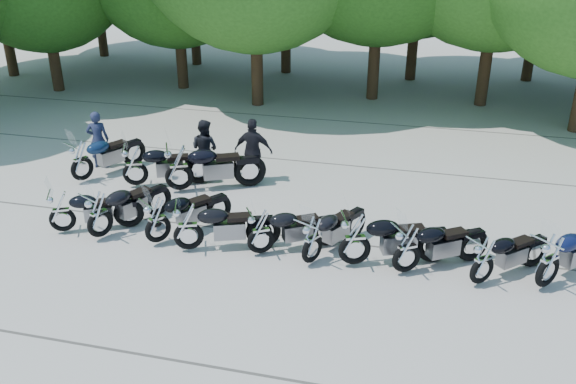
% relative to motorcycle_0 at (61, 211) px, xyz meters
% --- Properties ---
extents(ground, '(90.00, 90.00, 0.00)m').
position_rel_motorcycle_0_xyz_m(ground, '(4.97, -0.43, -0.57)').
color(ground, gray).
rests_on(ground, ground).
extents(motorcycle_0, '(2.09, 1.45, 1.15)m').
position_rel_motorcycle_0_xyz_m(motorcycle_0, '(0.00, 0.00, 0.00)').
color(motorcycle_0, black).
rests_on(motorcycle_0, ground).
extents(motorcycle_1, '(1.62, 2.28, 1.25)m').
position_rel_motorcycle_0_xyz_m(motorcycle_1, '(0.96, -0.02, 0.05)').
color(motorcycle_1, black).
rests_on(motorcycle_1, ground).
extents(motorcycle_2, '(1.81, 2.12, 1.22)m').
position_rel_motorcycle_0_xyz_m(motorcycle_2, '(2.31, 0.06, 0.04)').
color(motorcycle_2, black).
rests_on(motorcycle_2, ground).
extents(motorcycle_3, '(2.32, 1.43, 1.26)m').
position_rel_motorcycle_0_xyz_m(motorcycle_3, '(3.08, -0.09, 0.06)').
color(motorcycle_3, black).
rests_on(motorcycle_3, ground).
extents(motorcycle_4, '(2.10, 1.62, 1.17)m').
position_rel_motorcycle_0_xyz_m(motorcycle_4, '(4.62, 0.13, 0.01)').
color(motorcycle_4, black).
rests_on(motorcycle_4, ground).
extents(motorcycle_5, '(1.53, 2.15, 1.18)m').
position_rel_motorcycle_0_xyz_m(motorcycle_5, '(5.74, 0.03, 0.02)').
color(motorcycle_5, black).
rests_on(motorcycle_5, ground).
extents(motorcycle_6, '(2.44, 1.49, 1.32)m').
position_rel_motorcycle_0_xyz_m(motorcycle_6, '(6.60, 0.15, 0.09)').
color(motorcycle_6, black).
rests_on(motorcycle_6, ground).
extents(motorcycle_7, '(2.17, 1.75, 1.22)m').
position_rel_motorcycle_0_xyz_m(motorcycle_7, '(7.64, 0.11, 0.04)').
color(motorcycle_7, black).
rests_on(motorcycle_7, ground).
extents(motorcycle_8, '(1.92, 1.85, 1.16)m').
position_rel_motorcycle_0_xyz_m(motorcycle_8, '(9.09, 0.04, 0.00)').
color(motorcycle_8, black).
rests_on(motorcycle_8, ground).
extents(motorcycle_9, '(2.04, 2.18, 1.30)m').
position_rel_motorcycle_0_xyz_m(motorcycle_9, '(10.30, 0.22, 0.07)').
color(motorcycle_9, black).
rests_on(motorcycle_9, ground).
extents(motorcycle_10, '(1.70, 2.34, 1.29)m').
position_rel_motorcycle_0_xyz_m(motorcycle_10, '(-1.11, 2.69, 0.07)').
color(motorcycle_10, '#0E213F').
rests_on(motorcycle_10, ground).
extents(motorcycle_11, '(2.39, 1.54, 1.30)m').
position_rel_motorcycle_0_xyz_m(motorcycle_11, '(0.44, 2.72, 0.08)').
color(motorcycle_11, black).
rests_on(motorcycle_11, ground).
extents(motorcycle_12, '(2.64, 1.83, 1.45)m').
position_rel_motorcycle_0_xyz_m(motorcycle_12, '(1.69, 2.70, 0.15)').
color(motorcycle_12, black).
rests_on(motorcycle_12, ground).
extents(rider_0, '(0.70, 0.58, 1.65)m').
position_rel_motorcycle_0_xyz_m(rider_0, '(-1.20, 3.79, 0.25)').
color(rider_0, '#1F2540').
rests_on(rider_0, ground).
extents(rider_1, '(0.94, 0.81, 1.64)m').
position_rel_motorcycle_0_xyz_m(rider_1, '(1.97, 3.84, 0.24)').
color(rider_1, black).
rests_on(rider_1, ground).
extents(rider_2, '(1.05, 0.47, 1.77)m').
position_rel_motorcycle_0_xyz_m(rider_2, '(3.35, 3.83, 0.31)').
color(rider_2, black).
rests_on(rider_2, ground).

